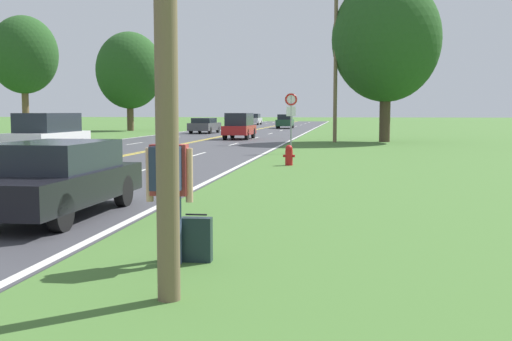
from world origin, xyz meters
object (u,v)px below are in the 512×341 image
(hitchhiker_person, at_px, (168,178))
(car_red_suv_mid_near, at_px, (239,125))
(tree_left_verge, at_px, (130,71))
(traffic_sign, at_px, (291,108))
(car_black_sedan_nearest, at_px, (54,178))
(fire_hydrant, at_px, (289,155))
(car_dark_green_sedan_receding, at_px, (285,121))
(tree_behind_sign, at_px, (386,40))
(car_dark_grey_sedan_mid_far, at_px, (205,125))
(tree_mid_treeline, at_px, (24,55))
(suitcase, at_px, (196,239))
(car_white_van_approaching, at_px, (48,133))
(car_silver_sedan_distant, at_px, (254,119))

(hitchhiker_person, xyz_separation_m, car_red_suv_mid_near, (-5.34, 36.48, -0.15))
(hitchhiker_person, distance_m, tree_left_verge, 57.87)
(traffic_sign, bearing_deg, tree_left_verge, 120.53)
(hitchhiker_person, height_order, traffic_sign, traffic_sign)
(car_black_sedan_nearest, bearing_deg, hitchhiker_person, 44.35)
(hitchhiker_person, distance_m, fire_hydrant, 15.32)
(hitchhiker_person, xyz_separation_m, car_dark_green_sedan_receding, (-4.96, 65.10, -0.30))
(tree_behind_sign, xyz_separation_m, car_dark_grey_sedan_mid_far, (-14.99, 13.76, -5.78))
(tree_behind_sign, bearing_deg, car_dark_grey_sedan_mid_far, 137.45)
(traffic_sign, bearing_deg, car_black_sedan_nearest, -98.62)
(tree_mid_treeline, bearing_deg, tree_left_verge, 91.82)
(tree_mid_treeline, relative_size, car_dark_green_sedan_receding, 1.72)
(tree_behind_sign, relative_size, car_dark_green_sedan_receding, 2.21)
(car_black_sedan_nearest, xyz_separation_m, car_dark_green_sedan_receding, (-1.79, 61.80, 0.09))
(suitcase, xyz_separation_m, car_red_suv_mid_near, (-5.67, 36.35, 0.67))
(fire_hydrant, height_order, tree_left_verge, tree_left_verge)
(fire_hydrant, bearing_deg, car_black_sedan_nearest, -105.40)
(suitcase, distance_m, fire_hydrant, 15.17)
(hitchhiker_person, relative_size, car_red_suv_mid_near, 0.44)
(fire_hydrant, height_order, tree_mid_treeline, tree_mid_treeline)
(fire_hydrant, xyz_separation_m, car_red_suv_mid_near, (-5.48, 21.17, 0.59))
(hitchhiker_person, relative_size, traffic_sign, 0.65)
(traffic_sign, relative_size, car_black_sedan_nearest, 0.60)
(tree_behind_sign, bearing_deg, car_black_sedan_nearest, -104.12)
(traffic_sign, distance_m, tree_behind_sign, 13.93)
(suitcase, bearing_deg, hitchhiker_person, 110.30)
(suitcase, xyz_separation_m, tree_left_verge, (-19.87, 54.12, 5.72))
(hitchhiker_person, bearing_deg, car_dark_green_sedan_receding, 2.82)
(suitcase, distance_m, tree_left_verge, 57.93)
(tree_mid_treeline, bearing_deg, fire_hydrant, -40.97)
(traffic_sign, height_order, tree_behind_sign, tree_behind_sign)
(tree_mid_treeline, height_order, car_dark_grey_sedan_mid_far, tree_mid_treeline)
(tree_mid_treeline, relative_size, car_white_van_approaching, 1.68)
(fire_hydrant, relative_size, car_black_sedan_nearest, 0.16)
(hitchhiker_person, xyz_separation_m, fire_hydrant, (0.14, 15.31, -0.74))
(traffic_sign, distance_m, car_dark_grey_sedan_mid_far, 27.94)
(hitchhiker_person, bearing_deg, car_silver_sedan_distant, 6.19)
(car_black_sedan_nearest, bearing_deg, tree_behind_sign, 166.37)
(tree_behind_sign, height_order, car_silver_sedan_distant, tree_behind_sign)
(suitcase, distance_m, car_white_van_approaching, 22.45)
(fire_hydrant, xyz_separation_m, tree_left_verge, (-19.68, 38.94, 5.64))
(car_dark_green_sedan_receding, bearing_deg, tree_mid_treeline, -24.29)
(car_black_sedan_nearest, bearing_deg, car_dark_grey_sedan_mid_far, -170.24)
(fire_hydrant, distance_m, car_silver_sedan_distant, 68.99)
(tree_left_verge, bearing_deg, tree_behind_sign, -40.02)
(car_red_suv_mid_near, bearing_deg, car_silver_sedan_distant, -171.50)
(suitcase, bearing_deg, car_silver_sedan_distant, 6.43)
(traffic_sign, relative_size, car_dark_grey_sedan_mid_far, 0.61)
(fire_hydrant, bearing_deg, suitcase, -89.26)
(tree_left_verge, height_order, car_red_suv_mid_near, tree_left_verge)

